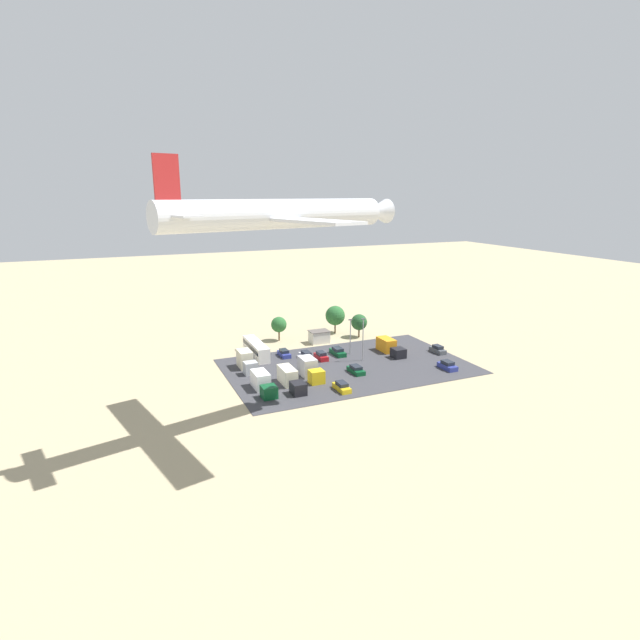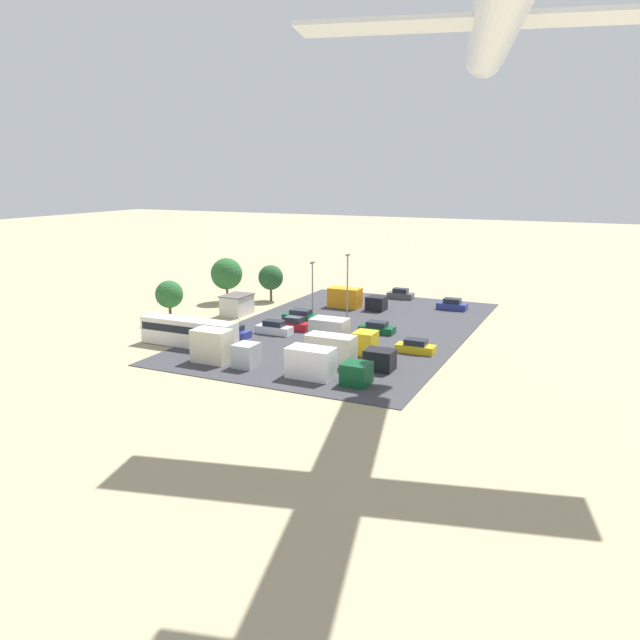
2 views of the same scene
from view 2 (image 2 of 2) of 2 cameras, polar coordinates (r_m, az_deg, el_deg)
ground_plane at (r=82.28m, az=-2.59°, el=-0.30°), size 400.00×400.00×0.00m
parking_lot_surface at (r=78.95m, az=2.59°, el=-0.85°), size 47.38×29.31×0.08m
shed_building at (r=87.59m, az=-7.60°, el=1.39°), size 4.48×3.36×2.85m
bus at (r=72.47m, az=-11.88°, el=-1.03°), size 2.51×11.86×3.10m
parked_car_0 at (r=78.46m, az=-2.38°, el=-0.40°), size 1.77×4.00×1.64m
parked_car_1 at (r=77.14m, az=5.23°, el=-0.74°), size 1.93×4.34×1.44m
parked_car_2 at (r=69.30m, az=8.74°, el=-2.45°), size 1.79×4.27×1.50m
parked_car_3 at (r=75.59m, az=-7.94°, el=-1.10°), size 1.75×4.17×1.46m
parked_car_4 at (r=76.67m, az=-4.21°, el=-0.74°), size 1.72×4.52×1.66m
parked_car_5 at (r=98.67m, az=7.37°, el=2.34°), size 1.72×4.04×1.63m
parked_car_6 at (r=82.87m, az=-1.78°, el=0.33°), size 1.95×4.70×1.59m
parked_car_7 at (r=92.00m, az=11.98°, el=1.36°), size 1.96×4.23×1.62m
parked_truck_0 at (r=63.93m, az=2.23°, el=-2.95°), size 2.31×9.36×2.99m
parked_truck_1 at (r=91.02m, az=3.10°, el=1.92°), size 2.55×8.54×2.86m
parked_truck_2 at (r=59.53m, az=0.30°, el=-4.19°), size 2.50×8.26×2.96m
parked_truck_3 at (r=69.17m, az=1.78°, el=-1.49°), size 2.59×7.46×3.49m
parked_truck_4 at (r=65.29m, az=-9.00°, el=-2.57°), size 2.43×7.24×3.44m
tree_near_shed at (r=96.12m, az=-8.54°, el=4.20°), size 4.79×4.79×6.77m
tree_apron_mid at (r=83.91m, az=-13.62°, el=2.29°), size 3.62×3.62×5.67m
tree_apron_far at (r=96.38m, az=-4.52°, el=3.89°), size 3.83×3.83×5.57m
light_pole_lot_centre at (r=84.34m, az=-0.69°, el=3.05°), size 0.90×0.28×7.62m
light_pole_lot_edge at (r=82.52m, az=2.52°, el=3.26°), size 0.90×0.28×8.89m
airplane at (r=53.31m, az=15.93°, el=25.10°), size 36.33×30.11×8.86m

